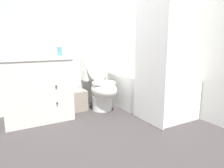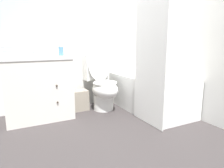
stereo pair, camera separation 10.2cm
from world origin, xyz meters
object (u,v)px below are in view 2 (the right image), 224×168
vanity_cabinet (38,87)px  bathtub (149,93)px  tissue_box (41,53)px  sink_faucet (34,53)px  wastebasket (78,100)px  bath_towel_folded (164,80)px  soap_dispenser (61,51)px  hand_towel_folded (12,54)px  toilet (102,85)px

vanity_cabinet → bathtub: 1.61m
vanity_cabinet → tissue_box: tissue_box is taller
sink_faucet → tissue_box: sink_faucet is taller
wastebasket → bath_towel_folded: (0.86, -0.93, 0.40)m
vanity_cabinet → wastebasket: (0.58, 0.06, -0.28)m
bathtub → soap_dispenser: 1.44m
bathtub → bath_towel_folded: (-0.11, -0.46, 0.29)m
vanity_cabinet → bath_towel_folded: size_ratio=3.26×
wastebasket → soap_dispenser: bearing=-177.2°
bath_towel_folded → wastebasket: bearing=132.5°
tissue_box → bath_towel_folded: tissue_box is taller
wastebasket → soap_dispenser: 0.78m
bathtub → wastebasket: size_ratio=4.54×
vanity_cabinet → hand_towel_folded: 0.56m
toilet → wastebasket: toilet is taller
hand_towel_folded → bathtub: bearing=-7.6°
wastebasket → toilet: bearing=-18.6°
tissue_box → hand_towel_folded: (-0.34, -0.15, -0.00)m
vanity_cabinet → toilet: toilet is taller
soap_dispenser → bathtub: bearing=-21.1°
soap_dispenser → bath_towel_folded: (1.09, -0.92, -0.35)m
vanity_cabinet → soap_dispenser: size_ratio=5.61×
sink_faucet → hand_towel_folded: 0.47m
sink_faucet → tissue_box: size_ratio=0.97×
toilet → tissue_box: bearing=177.8°
toilet → hand_towel_folded: 1.31m
bathtub → bath_towel_folded: 0.55m
bathtub → sink_faucet: bearing=158.2°
toilet → soap_dispenser: bearing=169.6°
sink_faucet → bath_towel_folded: bearing=-36.9°
sink_faucet → soap_dispenser: 0.38m
wastebasket → vanity_cabinet: bearing=-173.7°
bathtub → tissue_box: size_ratio=9.52×
vanity_cabinet → bathtub: size_ratio=0.61×
toilet → sink_faucet: bearing=164.3°
bath_towel_folded → tissue_box: bearing=148.2°
vanity_cabinet → bath_towel_folded: bearing=-31.3°
sink_faucet → wastebasket: 0.93m
bathtub → hand_towel_folded: 1.94m
vanity_cabinet → tissue_box: 0.46m
wastebasket → tissue_box: bearing=-170.7°
wastebasket → tissue_box: tissue_box is taller
bathtub → hand_towel_folded: size_ratio=6.46×
vanity_cabinet → bath_towel_folded: (1.43, -0.87, 0.12)m
sink_faucet → hand_towel_folded: bearing=-126.6°
toilet → soap_dispenser: size_ratio=5.86×
sink_faucet → wastebasket: sink_faucet is taller
vanity_cabinet → sink_faucet: bearing=90.0°
tissue_box → hand_towel_folded: tissue_box is taller
vanity_cabinet → wastebasket: size_ratio=2.77×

